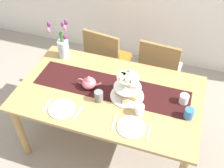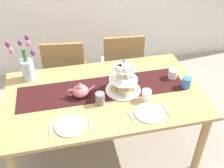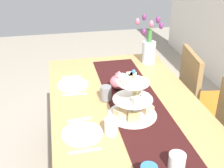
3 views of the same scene
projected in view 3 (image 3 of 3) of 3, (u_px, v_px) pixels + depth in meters
dining_table at (125, 114)px, 1.97m from camera, size 1.66×0.98×0.72m
chair_left at (201, 99)px, 2.40m from camera, size 0.47×0.47×0.91m
table_runner at (134, 101)px, 1.93m from camera, size 1.43×0.34×0.00m
tiered_cake_stand at (133, 101)px, 1.73m from camera, size 0.30×0.30×0.30m
teapot at (119, 81)px, 2.07m from camera, size 0.24×0.13×0.14m
tulip_vase at (149, 47)px, 2.46m from camera, size 0.22×0.23×0.41m
cream_jug at (177, 162)px, 1.35m from camera, size 0.08×0.08×0.08m
dinner_plate_left at (73, 85)px, 2.14m from camera, size 0.23×0.23×0.01m
fork_left at (71, 77)px, 2.26m from camera, size 0.02×0.15×0.01m
knife_left at (75, 94)px, 2.01m from camera, size 0.03×0.17×0.01m
dinner_plate_right at (82, 134)px, 1.61m from camera, size 0.23×0.23×0.01m
fork_right at (79, 119)px, 1.73m from camera, size 0.03×0.15×0.01m
knife_right at (85, 151)px, 1.48m from camera, size 0.02×0.17×0.01m
mug_grey at (106, 93)px, 1.92m from camera, size 0.08×0.08×0.09m
mug_white_text at (111, 126)px, 1.59m from camera, size 0.08×0.08×0.09m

